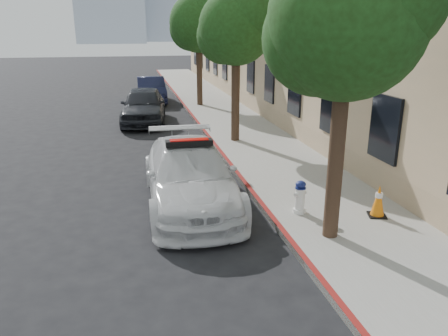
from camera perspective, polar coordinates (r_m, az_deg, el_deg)
The scene contains 12 objects.
ground at distance 10.22m, azimuth -6.39°, elevation -6.10°, with size 120.00×120.00×0.00m, color black.
sidewalk at distance 20.23m, azimuth 0.67°, elevation 6.31°, with size 3.20×50.00×0.15m, color gray.
curb_strip at distance 19.94m, azimuth -3.67°, elevation 6.11°, with size 0.12×50.00×0.15m, color maroon.
building at distance 26.33m, azimuth 10.75°, elevation 19.48°, with size 8.00×36.00×10.00m, color tan.
tree_near at distance 8.23m, azimuth 16.06°, elevation 18.20°, with size 2.92×2.82×5.62m.
tree_mid at distance 15.76m, azimuth 1.70°, elevation 17.97°, with size 2.77×2.64×5.43m.
tree_far at distance 23.60m, azimuth -3.27°, elevation 18.47°, with size 3.10×3.00×5.81m.
police_car at distance 10.54m, azimuth -4.47°, elevation -0.93°, with size 2.20×5.17×1.64m.
parked_car_mid at distance 20.13m, azimuth -10.46°, elevation 8.05°, with size 1.88×4.68×1.59m, color black.
parked_car_far at distance 25.79m, azimuth -9.48°, elevation 10.03°, with size 1.51×4.34×1.43m, color #151834.
fire_hydrant at distance 9.92m, azimuth 9.90°, elevation -3.78°, with size 0.32×0.29×0.76m.
traffic_cone at distance 10.18m, azimuth 19.52°, elevation -4.07°, with size 0.48×0.48×0.72m.
Camera 1 is at (-0.89, -9.30, 4.13)m, focal length 35.00 mm.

